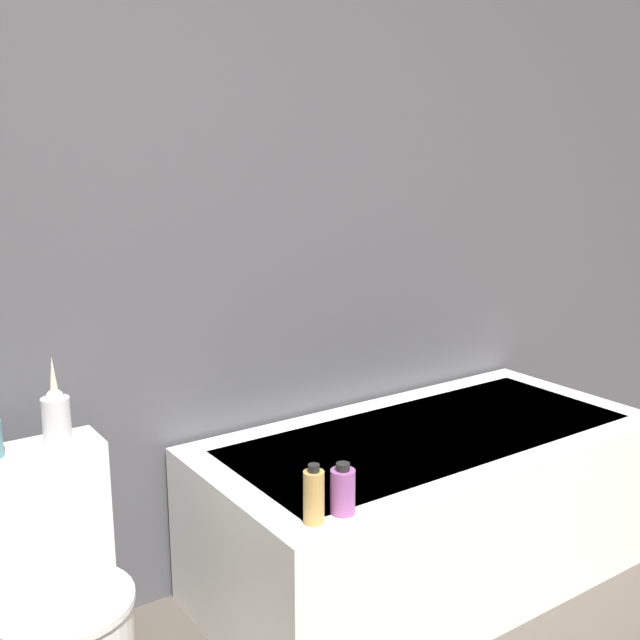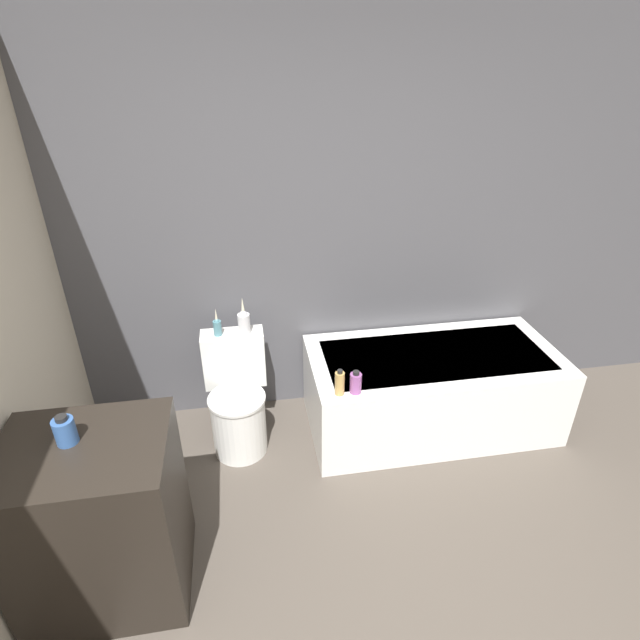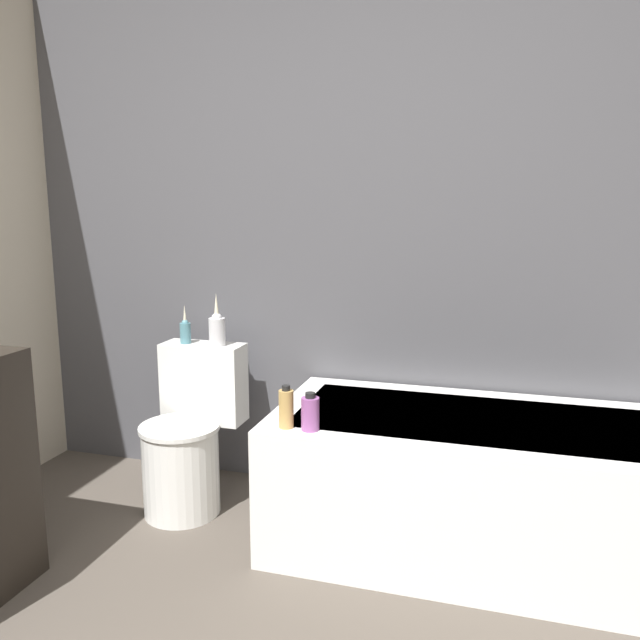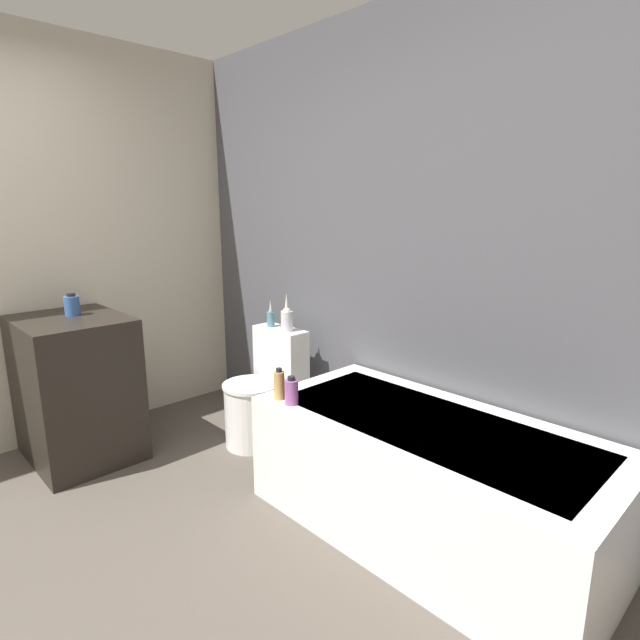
{
  "view_description": "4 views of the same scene",
  "coord_description": "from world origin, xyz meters",
  "px_view_note": "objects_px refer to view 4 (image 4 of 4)",
  "views": [
    {
      "loc": [
        -0.99,
        -0.04,
        1.53
      ],
      "look_at": [
        0.23,
        1.73,
        1.05
      ],
      "focal_mm": 42.0,
      "sensor_mm": 36.0,
      "label": 1
    },
    {
      "loc": [
        -0.47,
        -0.83,
        2.34
      ],
      "look_at": [
        -0.04,
        1.72,
        0.93
      ],
      "focal_mm": 28.0,
      "sensor_mm": 36.0,
      "label": 2
    },
    {
      "loc": [
        0.8,
        -0.66,
        1.4
      ],
      "look_at": [
        0.1,
        1.72,
        0.94
      ],
      "focal_mm": 35.0,
      "sensor_mm": 36.0,
      "label": 3
    },
    {
      "loc": [
        1.92,
        -0.06,
        1.54
      ],
      "look_at": [
        0.22,
        1.59,
        0.99
      ],
      "focal_mm": 28.0,
      "sensor_mm": 36.0,
      "label": 4
    }
  ],
  "objects_px": {
    "vase_gold": "(271,317)",
    "vase_silver": "(287,318)",
    "soap_bottle_glass": "(72,305)",
    "bathtub": "(427,478)",
    "shampoo_bottle_tall": "(279,385)",
    "shampoo_bottle_short": "(291,392)",
    "toilet": "(261,394)"
  },
  "relations": [
    {
      "from": "vase_gold",
      "to": "vase_silver",
      "type": "relative_size",
      "value": 0.75
    },
    {
      "from": "vase_gold",
      "to": "vase_silver",
      "type": "xyz_separation_m",
      "value": [
        0.17,
        0.0,
        0.02
      ]
    },
    {
      "from": "toilet",
      "to": "vase_silver",
      "type": "distance_m",
      "value": 0.53
    },
    {
      "from": "soap_bottle_glass",
      "to": "vase_gold",
      "type": "distance_m",
      "value": 1.22
    },
    {
      "from": "vase_silver",
      "to": "toilet",
      "type": "bearing_deg",
      "value": -117.84
    },
    {
      "from": "bathtub",
      "to": "vase_gold",
      "type": "distance_m",
      "value": 1.5
    },
    {
      "from": "vase_gold",
      "to": "soap_bottle_glass",
      "type": "bearing_deg",
      "value": -119.52
    },
    {
      "from": "shampoo_bottle_short",
      "to": "toilet",
      "type": "bearing_deg",
      "value": 154.27
    },
    {
      "from": "toilet",
      "to": "shampoo_bottle_short",
      "type": "height_order",
      "value": "toilet"
    },
    {
      "from": "bathtub",
      "to": "shampoo_bottle_tall",
      "type": "bearing_deg",
      "value": -156.49
    },
    {
      "from": "toilet",
      "to": "bathtub",
      "type": "bearing_deg",
      "value": -1.25
    },
    {
      "from": "vase_gold",
      "to": "bathtub",
      "type": "bearing_deg",
      "value": -7.65
    },
    {
      "from": "vase_gold",
      "to": "shampoo_bottle_tall",
      "type": "relative_size",
      "value": 1.13
    },
    {
      "from": "vase_silver",
      "to": "shampoo_bottle_short",
      "type": "relative_size",
      "value": 1.72
    },
    {
      "from": "soap_bottle_glass",
      "to": "shampoo_bottle_tall",
      "type": "distance_m",
      "value": 1.43
    },
    {
      "from": "soap_bottle_glass",
      "to": "shampoo_bottle_tall",
      "type": "height_order",
      "value": "soap_bottle_glass"
    },
    {
      "from": "bathtub",
      "to": "shampoo_bottle_tall",
      "type": "relative_size",
      "value": 9.96
    },
    {
      "from": "vase_gold",
      "to": "shampoo_bottle_short",
      "type": "distance_m",
      "value": 0.94
    },
    {
      "from": "shampoo_bottle_tall",
      "to": "bathtub",
      "type": "bearing_deg",
      "value": 23.51
    },
    {
      "from": "vase_silver",
      "to": "shampoo_bottle_short",
      "type": "distance_m",
      "value": 0.81
    },
    {
      "from": "bathtub",
      "to": "vase_gold",
      "type": "height_order",
      "value": "vase_gold"
    },
    {
      "from": "vase_silver",
      "to": "shampoo_bottle_tall",
      "type": "distance_m",
      "value": 0.74
    },
    {
      "from": "bathtub",
      "to": "vase_gold",
      "type": "bearing_deg",
      "value": 172.35
    },
    {
      "from": "shampoo_bottle_tall",
      "to": "shampoo_bottle_short",
      "type": "distance_m",
      "value": 0.1
    },
    {
      "from": "bathtub",
      "to": "vase_silver",
      "type": "relative_size",
      "value": 6.62
    },
    {
      "from": "vase_gold",
      "to": "shampoo_bottle_tall",
      "type": "height_order",
      "value": "vase_gold"
    },
    {
      "from": "vase_gold",
      "to": "shampoo_bottle_tall",
      "type": "distance_m",
      "value": 0.86
    },
    {
      "from": "bathtub",
      "to": "toilet",
      "type": "bearing_deg",
      "value": 178.75
    },
    {
      "from": "soap_bottle_glass",
      "to": "shampoo_bottle_short",
      "type": "distance_m",
      "value": 1.52
    },
    {
      "from": "toilet",
      "to": "vase_gold",
      "type": "xyz_separation_m",
      "value": [
        -0.08,
        0.16,
        0.48
      ]
    },
    {
      "from": "soap_bottle_glass",
      "to": "shampoo_bottle_short",
      "type": "relative_size",
      "value": 0.94
    },
    {
      "from": "vase_gold",
      "to": "shampoo_bottle_tall",
      "type": "xyz_separation_m",
      "value": [
        0.69,
        -0.5,
        -0.17
      ]
    }
  ]
}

